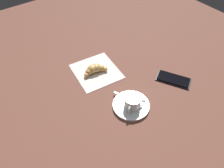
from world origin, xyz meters
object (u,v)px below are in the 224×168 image
Objects in this scene: espresso_cup at (133,102)px; sugar_packet at (137,97)px; teaspoon at (133,102)px; cell_phone at (173,79)px; saucer at (131,105)px; napkin at (95,72)px; croissant at (95,69)px.

espresso_cup is 1.15× the size of sugar_packet.
teaspoon is 0.83× the size of cell_phone.
sugar_packet is at bearing -72.84° from saucer.
espresso_cup is at bearing 158.93° from saucer.
espresso_cup reaches higher than teaspoon.
napkin is 0.33m from cell_phone.
espresso_cup is 0.23m from cell_phone.
cell_phone is (-0.01, -0.19, -0.01)m from sugar_packet.
teaspoon is 0.23m from croissant.
cell_phone is at bearing -91.01° from teaspoon.
saucer is at bearing 89.65° from cell_phone.
espresso_cup is at bearing 91.26° from cell_phone.
saucer is at bearing -177.70° from croissant.
saucer reaches higher than cell_phone.
sugar_packet is (0.01, -0.03, 0.00)m from teaspoon.
espresso_cup is (-0.01, 0.00, 0.03)m from saucer.
teaspoon is at bearing -45.65° from espresso_cup.
teaspoon reaches higher than saucer.
cell_phone is at bearing -134.64° from croissant.
saucer is 0.71× the size of napkin.
cell_phone is (-0.24, -0.24, 0.00)m from napkin.
sugar_packet is (0.02, -0.04, -0.02)m from espresso_cup.
saucer is 0.04m from sugar_packet.
saucer is 1.22× the size of croissant.
espresso_cup is at bearing 134.35° from teaspoon.
sugar_packet reaches higher than napkin.
cell_phone is at bearing -135.09° from napkin.
croissant is (0.24, 0.01, -0.02)m from espresso_cup.
espresso_cup is 0.39× the size of napkin.
cell_phone is (-0.00, -0.23, -0.00)m from saucer.
croissant is at bearing 45.36° from cell_phone.
sugar_packet is 0.19m from cell_phone.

